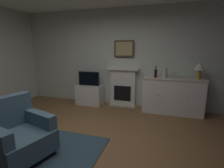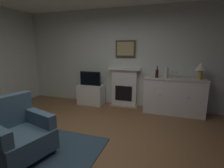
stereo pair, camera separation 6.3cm
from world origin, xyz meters
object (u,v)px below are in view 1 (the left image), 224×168
at_px(vase_decorative, 165,72).
at_px(tv_cabinet, 90,95).
at_px(framed_picture, 124,49).
at_px(wine_glass_center, 176,73).
at_px(sideboard_cabinet, 172,96).
at_px(tv_set, 89,79).
at_px(table_lamp, 199,68).
at_px(armchair, 18,134).
at_px(wine_bottle, 156,73).
at_px(wine_glass_left, 171,73).
at_px(fireplace_unit, 123,87).

distance_m(vase_decorative, tv_cabinet, 2.22).
distance_m(framed_picture, wine_glass_center, 1.50).
bearing_deg(sideboard_cabinet, framed_picture, 170.46).
bearing_deg(tv_set, table_lamp, 0.16).
relative_size(table_lamp, armchair, 0.41).
height_order(sideboard_cabinet, armchair, armchair).
bearing_deg(tv_set, wine_glass_center, 0.30).
distance_m(tv_cabinet, armchair, 2.61).
bearing_deg(vase_decorative, wine_bottle, 178.16).
relative_size(wine_bottle, tv_set, 0.47).
relative_size(wine_glass_left, wine_glass_center, 1.00).
bearing_deg(sideboard_cabinet, table_lamp, 0.00).
relative_size(table_lamp, tv_cabinet, 0.53).
height_order(wine_glass_left, armchair, wine_glass_left).
height_order(wine_bottle, armchair, wine_bottle).
relative_size(table_lamp, tv_set, 0.65).
distance_m(wine_glass_center, tv_set, 2.35).
relative_size(sideboard_cabinet, tv_set, 2.38).
bearing_deg(wine_glass_center, fireplace_unit, 172.75).
bearing_deg(armchair, tv_set, 90.62).
height_order(framed_picture, tv_cabinet, framed_picture).
relative_size(framed_picture, sideboard_cabinet, 0.37).
xyz_separation_m(sideboard_cabinet, armchair, (-2.27, -2.59, -0.08)).
bearing_deg(table_lamp, armchair, -137.40).
xyz_separation_m(wine_bottle, wine_glass_center, (0.47, 0.05, 0.01)).
xyz_separation_m(tv_cabinet, tv_set, (0.00, -0.02, 0.49)).
bearing_deg(fireplace_unit, table_lamp, -5.40).
xyz_separation_m(fireplace_unit, wine_bottle, (0.89, -0.22, 0.47)).
distance_m(tv_cabinet, tv_set, 0.49).
xyz_separation_m(fireplace_unit, table_lamp, (1.87, -0.18, 0.64)).
relative_size(wine_glass_center, tv_cabinet, 0.22).
height_order(table_lamp, vase_decorative, table_lamp).
bearing_deg(tv_set, armchair, -89.38).
xyz_separation_m(sideboard_cabinet, wine_bottle, (-0.43, -0.04, 0.56)).
xyz_separation_m(vase_decorative, armchair, (-2.05, -2.54, -0.67)).
bearing_deg(table_lamp, tv_set, -179.84).
xyz_separation_m(wine_glass_left, tv_set, (-2.23, -0.01, -0.26)).
xyz_separation_m(fireplace_unit, framed_picture, (0.00, 0.05, 1.07)).
distance_m(wine_glass_left, tv_set, 2.24).
distance_m(table_lamp, vase_decorative, 0.78).
bearing_deg(fireplace_unit, wine_bottle, -13.90).
distance_m(framed_picture, armchair, 3.22).
bearing_deg(framed_picture, wine_glass_center, -9.11).
bearing_deg(sideboard_cabinet, fireplace_unit, 172.38).
relative_size(fireplace_unit, tv_set, 1.77).
height_order(table_lamp, tv_cabinet, table_lamp).
bearing_deg(sideboard_cabinet, tv_set, -179.80).
bearing_deg(wine_bottle, armchair, -125.75).
distance_m(fireplace_unit, wine_bottle, 1.03).
distance_m(vase_decorative, tv_set, 2.10).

